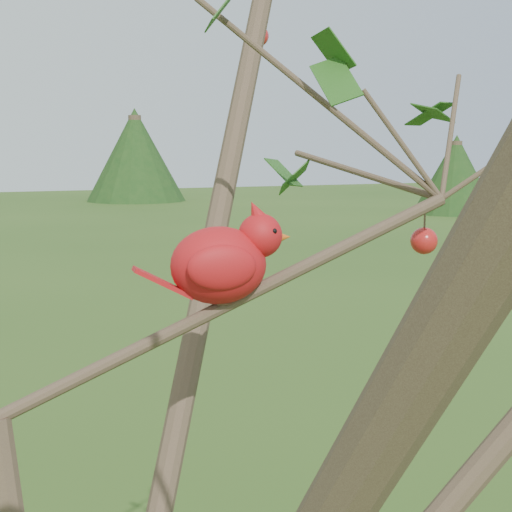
% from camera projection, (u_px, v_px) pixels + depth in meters
% --- Properties ---
extents(crabapple_tree, '(2.35, 2.05, 2.95)m').
position_uv_depth(crabapple_tree, '(74.00, 291.00, 0.83)').
color(crabapple_tree, '#3E2B21').
rests_on(crabapple_tree, ground).
extents(cardinal, '(0.21, 0.11, 0.14)m').
position_uv_depth(cardinal, '(224.00, 261.00, 1.00)').
color(cardinal, red).
rests_on(cardinal, ground).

